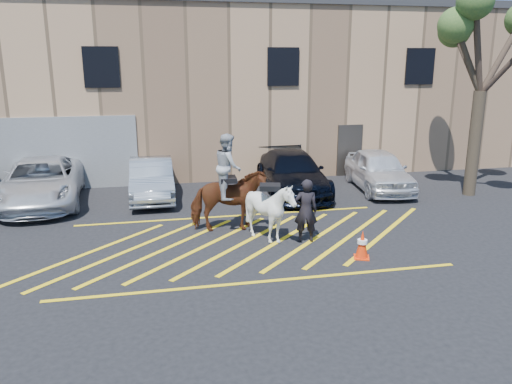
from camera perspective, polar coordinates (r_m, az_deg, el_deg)
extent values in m
plane|color=black|center=(14.00, -1.70, -5.46)|extent=(90.00, 90.00, 0.00)
imported|color=silver|center=(18.79, -23.31, 1.07)|extent=(2.90, 5.72, 1.55)
imported|color=#9A9FA8|center=(18.39, -11.85, 1.48)|extent=(1.52, 4.30, 1.41)
imported|color=black|center=(18.79, 4.15, 2.21)|extent=(2.40, 5.33, 1.52)
imported|color=white|center=(19.77, 13.84, 2.46)|extent=(2.35, 4.67, 1.53)
imported|color=black|center=(13.66, 5.71, -2.14)|extent=(0.72, 0.54, 1.77)
cube|color=tan|center=(25.07, -6.75, 11.64)|extent=(32.00, 10.00, 7.00)
cube|color=#2D2D30|center=(25.14, -7.02, 19.97)|extent=(32.20, 10.20, 0.30)
cube|color=black|center=(19.96, -17.27, 13.46)|extent=(1.30, 0.08, 1.50)
cube|color=black|center=(20.58, 3.12, 14.11)|extent=(1.30, 0.08, 1.50)
cube|color=black|center=(22.88, 18.23, 13.48)|extent=(1.30, 0.08, 1.50)
cube|color=#38332D|center=(21.88, 10.63, 4.70)|extent=(1.10, 0.08, 2.20)
cube|color=yellow|center=(13.66, -19.20, -6.82)|extent=(4.20, 4.20, 0.01)
cube|color=yellow|center=(13.55, -14.78, -6.64)|extent=(4.20, 4.20, 0.01)
cube|color=yellow|center=(13.53, -10.31, -6.42)|extent=(4.20, 4.20, 0.01)
cube|color=yellow|center=(13.58, -5.86, -6.15)|extent=(4.20, 4.20, 0.01)
cube|color=yellow|center=(13.72, -1.47, -5.86)|extent=(4.20, 4.20, 0.01)
cube|color=yellow|center=(13.94, 2.79, -5.54)|extent=(4.20, 4.20, 0.01)
cube|color=yellow|center=(14.23, 6.91, -5.20)|extent=(4.20, 4.20, 0.01)
cube|color=yellow|center=(14.58, 10.83, -4.85)|extent=(4.20, 4.20, 0.01)
cube|color=yellow|center=(15.01, 14.55, -4.51)|extent=(4.20, 4.20, 0.01)
cube|color=yellow|center=(16.05, -3.10, -2.76)|extent=(9.50, 0.12, 0.01)
cube|color=yellow|center=(11.46, 0.83, -10.19)|extent=(9.50, 0.12, 0.01)
imported|color=#5D2316|center=(14.45, -3.17, -1.00)|extent=(2.21, 1.09, 1.83)
imported|color=#9DA0A7|center=(14.20, -3.23, 2.95)|extent=(0.75, 0.94, 1.87)
cube|color=black|center=(14.29, -3.21, 1.47)|extent=(0.49, 0.58, 0.14)
imported|color=white|center=(13.63, 1.59, -2.19)|extent=(1.73, 1.86, 1.73)
cube|color=black|center=(13.44, 1.61, 0.57)|extent=(0.65, 0.58, 0.14)
cube|color=#F9360A|center=(13.03, 11.96, -7.31)|extent=(0.49, 0.49, 0.03)
cone|color=red|center=(12.90, 12.05, -5.81)|extent=(0.32, 0.32, 0.70)
cylinder|color=white|center=(12.87, 12.06, -5.56)|extent=(0.25, 0.25, 0.10)
cylinder|color=#413627|center=(19.87, 23.68, 5.04)|extent=(0.44, 0.44, 3.80)
cylinder|color=#4D3D2F|center=(20.22, 26.24, 13.70)|extent=(1.76, 0.51, 2.68)
cylinder|color=#4C3B2E|center=(20.31, 22.95, 13.56)|extent=(0.33, 1.88, 2.34)
cylinder|color=#463B2A|center=(19.29, 23.08, 13.68)|extent=(1.40, 0.20, 2.39)
cylinder|color=#433028|center=(19.27, 26.63, 12.54)|extent=(0.78, 1.62, 1.96)
cylinder|color=#433529|center=(19.15, 24.01, 14.65)|extent=(1.16, 0.77, 3.11)
sphere|color=#40632A|center=(21.01, 21.72, 16.71)|extent=(1.20, 1.20, 1.20)
sphere|color=#556F2F|center=(18.99, 21.86, 17.27)|extent=(1.20, 1.20, 1.20)
sphere|color=#4F672C|center=(18.74, 23.78, 19.33)|extent=(1.20, 1.20, 1.20)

